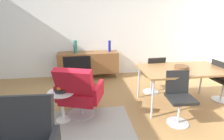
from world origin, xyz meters
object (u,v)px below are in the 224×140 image
Objects in this scene: dining_chair_back_left at (153,73)px; sideboard at (88,63)px; vase_cobalt at (75,47)px; lounge_chair_red at (79,92)px; vase_sculptural_dark at (110,46)px; dining_table at (182,71)px; wooden_bowl_on_table at (181,67)px; dining_chair_far_end at (222,79)px; dining_chair_front_left at (179,96)px; side_table_round at (62,103)px; fruit_bowl at (61,89)px.

sideboard is at bearing 138.25° from dining_chair_back_left.
vase_cobalt reaches higher than lounge_chair_red.
dining_chair_back_left is (0.79, -1.22, -0.40)m from vase_sculptural_dark.
dining_chair_back_left is (-0.35, 0.56, -0.23)m from dining_table.
vase_sculptural_dark is at bearing 121.14° from wooden_bowl_on_table.
dining_chair_far_end is at bearing -31.39° from vase_cobalt.
sideboard is 3.16m from dining_chair_far_end.
vase_cobalt is at bearing 180.00° from vase_sculptural_dark.
dining_chair_front_left is 0.90× the size of lounge_chair_red.
wooden_bowl_on_table reaches higher than dining_table.
lounge_chair_red is at bearing -112.72° from vase_sculptural_dark.
dining_chair_front_left is (1.69, -2.34, -0.42)m from vase_cobalt.
vase_cobalt is 0.64× the size of side_table_round.
sideboard is 2.06m from side_table_round.
wooden_bowl_on_table is 1.93m from lounge_chair_red.
dining_table is at bearing -57.53° from vase_sculptural_dark.
vase_sculptural_dark is 2.73m from dining_chair_far_end.
side_table_round is at bearing 169.66° from dining_chair_front_left.
wooden_bowl_on_table is at bearing 5.09° from fruit_bowl.
vase_cobalt is at bearing 137.88° from wooden_bowl_on_table.
dining_chair_back_left and dining_chair_far_end have the same top height.
vase_sculptural_dark is at bearing 61.42° from fruit_bowl.
fruit_bowl is at bearing -176.09° from dining_chair_far_end.
dining_chair_far_end is 3.12m from side_table_round.
dining_chair_far_end reaches higher than sideboard.
vase_sculptural_dark is 0.32× the size of lounge_chair_red.
lounge_chair_red is at bearing -176.21° from wooden_bowl_on_table.
sideboard is at bearing 75.75° from fruit_bowl.
lounge_chair_red is (-0.23, -1.93, 0.03)m from sideboard.
wooden_bowl_on_table is (1.09, -1.81, -0.10)m from vase_sculptural_dark.
dining_chair_back_left is at bearing 22.46° from side_table_round.
vase_sculptural_dark is 2.11m from wooden_bowl_on_table.
dining_chair_far_end is (2.02, -1.79, -0.40)m from vase_sculptural_dark.
fruit_bowl is at bearing 169.70° from dining_chair_front_left.
fruit_bowl is at bearing -95.25° from vase_cobalt.
dining_chair_back_left is (-0.00, 1.12, 0.00)m from dining_chair_front_left.
dining_table is at bearing 28.65° from wooden_bowl_on_table.
dining_chair_back_left is 2.03m from fruit_bowl.
vase_sculptural_dark reaches higher than dining_chair_back_left.
vase_sculptural_dark is 2.30m from fruit_bowl.
sideboard is 2.49m from dining_table.
sideboard is 2.48m from wooden_bowl_on_table.
fruit_bowl is at bearing -174.41° from dining_table.
vase_cobalt is 0.39× the size of dining_chair_back_left.
dining_chair_far_end is (2.61, -1.79, 0.03)m from sideboard.
sideboard reaches higher than side_table_round.
vase_sculptural_dark is 2.12m from dining_table.
fruit_bowl is (-1.88, 0.34, 0.09)m from dining_chair_front_left.
vase_sculptural_dark reaches higher than side_table_round.
dining_chair_far_end reaches higher than fruit_bowl.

